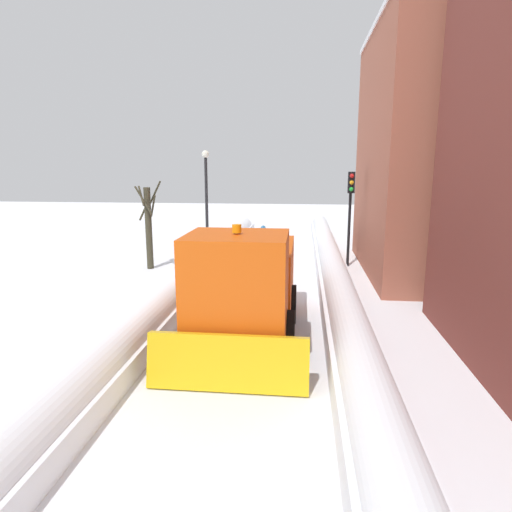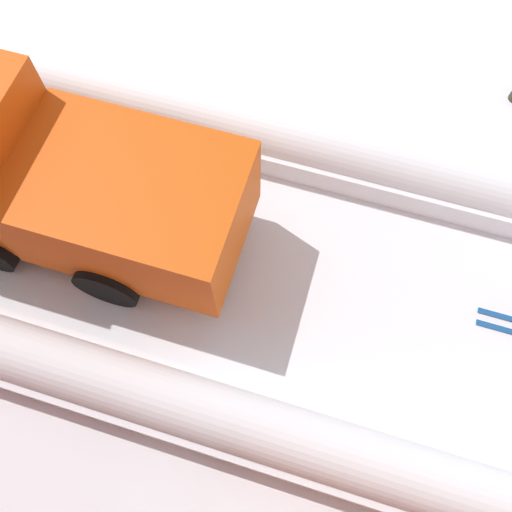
{
  "view_description": "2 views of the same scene",
  "coord_description": "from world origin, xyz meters",
  "px_view_note": "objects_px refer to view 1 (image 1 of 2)",
  "views": [
    {
      "loc": [
        -1.38,
        21.87,
        4.32
      ],
      "look_at": [
        0.08,
        8.37,
        1.53
      ],
      "focal_mm": 30.49,
      "sensor_mm": 36.0,
      "label": 1
    },
    {
      "loc": [
        -3.24,
        7.03,
        8.67
      ],
      "look_at": [
        -0.41,
        7.89,
        1.77
      ],
      "focal_mm": 37.47,
      "sensor_mm": 36.0,
      "label": 2
    }
  ],
  "objects_px": {
    "plow_truck": "(245,281)",
    "street_lamp": "(206,186)",
    "skier": "(263,244)",
    "traffic_light_pole": "(350,201)",
    "bare_tree_near": "(149,225)"
  },
  "relations": [
    {
      "from": "skier",
      "to": "traffic_light_pole",
      "type": "bearing_deg",
      "value": -176.17
    },
    {
      "from": "plow_truck",
      "to": "street_lamp",
      "type": "relative_size",
      "value": 1.15
    },
    {
      "from": "street_lamp",
      "to": "bare_tree_near",
      "type": "bearing_deg",
      "value": 76.38
    },
    {
      "from": "plow_truck",
      "to": "street_lamp",
      "type": "bearing_deg",
      "value": -73.31
    },
    {
      "from": "plow_truck",
      "to": "skier",
      "type": "height_order",
      "value": "plow_truck"
    },
    {
      "from": "traffic_light_pole",
      "to": "street_lamp",
      "type": "height_order",
      "value": "street_lamp"
    },
    {
      "from": "traffic_light_pole",
      "to": "street_lamp",
      "type": "xyz_separation_m",
      "value": [
        7.23,
        -4.18,
        0.39
      ]
    },
    {
      "from": "skier",
      "to": "street_lamp",
      "type": "height_order",
      "value": "street_lamp"
    },
    {
      "from": "skier",
      "to": "traffic_light_pole",
      "type": "xyz_separation_m",
      "value": [
        -3.74,
        -0.25,
        1.91
      ]
    },
    {
      "from": "traffic_light_pole",
      "to": "bare_tree_near",
      "type": "xyz_separation_m",
      "value": [
        8.56,
        1.27,
        -1.02
      ]
    },
    {
      "from": "street_lamp",
      "to": "skier",
      "type": "bearing_deg",
      "value": 128.26
    },
    {
      "from": "traffic_light_pole",
      "to": "bare_tree_near",
      "type": "relative_size",
      "value": 1.1
    },
    {
      "from": "plow_truck",
      "to": "bare_tree_near",
      "type": "bearing_deg",
      "value": -54.66
    },
    {
      "from": "bare_tree_near",
      "to": "traffic_light_pole",
      "type": "bearing_deg",
      "value": -171.54
    },
    {
      "from": "traffic_light_pole",
      "to": "plow_truck",
      "type": "bearing_deg",
      "value": 68.0
    }
  ]
}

